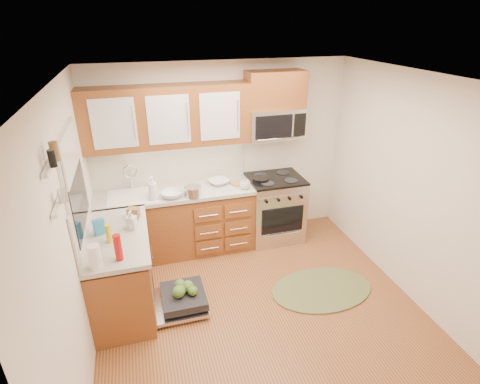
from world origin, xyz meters
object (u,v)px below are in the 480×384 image
object	(u,v)px
cutting_board	(240,182)
rug	(322,289)
dishwasher	(180,300)
stock_pot	(193,191)
bowl_a	(219,182)
cup	(245,185)
upper_cabinets	(167,116)
bowl_b	(172,195)
range	(274,208)
skillet	(261,179)
microwave	(275,123)
paper_towel_roll	(95,257)
sink	(134,205)

from	to	relation	value
cutting_board	rug	bearing A→B (deg)	-64.16
dishwasher	stock_pot	distance (m)	1.33
rug	bowl_a	distance (m)	1.91
dishwasher	cup	bearing A→B (deg)	42.41
stock_pot	dishwasher	bearing A→B (deg)	-110.48
upper_cabinets	dishwasher	distance (m)	2.19
cup	upper_cabinets	bearing A→B (deg)	160.24
upper_cabinets	stock_pot	bearing A→B (deg)	-59.56
rug	bowl_b	world-z (taller)	bowl_b
range	skillet	distance (m)	0.55
dishwasher	cutting_board	world-z (taller)	cutting_board
upper_cabinets	skillet	distance (m)	1.49
dishwasher	microwave	bearing A→B (deg)	39.07
range	stock_pot	xyz separation A→B (m)	(-1.20, -0.21, 0.52)
stock_pot	bowl_b	world-z (taller)	stock_pot
paper_towel_roll	rug	bearing A→B (deg)	3.44
microwave	rug	distance (m)	2.21
rug	range	bearing A→B (deg)	96.01
microwave	stock_pot	size ratio (longest dim) A/B	3.50
range	rug	bearing A→B (deg)	-83.99
rug	cup	size ratio (longest dim) A/B	9.06
microwave	sink	bearing A→B (deg)	-176.15
dishwasher	bowl_b	world-z (taller)	bowl_b
upper_cabinets	dishwasher	xyz separation A→B (m)	(-0.13, -1.27, -1.77)
cutting_board	cup	world-z (taller)	cup
cutting_board	range	bearing A→B (deg)	-2.09
dishwasher	bowl_b	bearing A→B (deg)	84.94
range	skillet	world-z (taller)	skillet
bowl_b	range	bearing A→B (deg)	7.05
skillet	rug	bearing A→B (deg)	-73.89
bowl_a	bowl_b	size ratio (longest dim) A/B	1.00
dishwasher	paper_towel_roll	bearing A→B (deg)	-156.61
range	paper_towel_roll	bearing A→B (deg)	-147.55
paper_towel_roll	bowl_a	distance (m)	2.12
bowl_b	microwave	bearing A→B (deg)	11.64
dishwasher	cup	distance (m)	1.66
stock_pot	cup	size ratio (longest dim) A/B	1.58
upper_cabinets	paper_towel_roll	size ratio (longest dim) A/B	8.68
range	cutting_board	bearing A→B (deg)	177.91
microwave	rug	size ratio (longest dim) A/B	0.61
microwave	dishwasher	size ratio (longest dim) A/B	1.09
microwave	range	bearing A→B (deg)	-90.00
skillet	bowl_a	bearing A→B (deg)	169.47
sink	cutting_board	size ratio (longest dim) A/B	2.28
upper_cabinets	rug	xyz separation A→B (m)	(1.54, -1.45, -1.86)
stock_pot	upper_cabinets	bearing A→B (deg)	120.44
upper_cabinets	paper_towel_roll	world-z (taller)	upper_cabinets
sink	rug	xyz separation A→B (m)	(2.07, -1.29, -0.79)
rug	skillet	xyz separation A→B (m)	(-0.37, 1.27, 0.96)
rug	cup	xyz separation A→B (m)	(-0.64, 1.12, 0.97)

